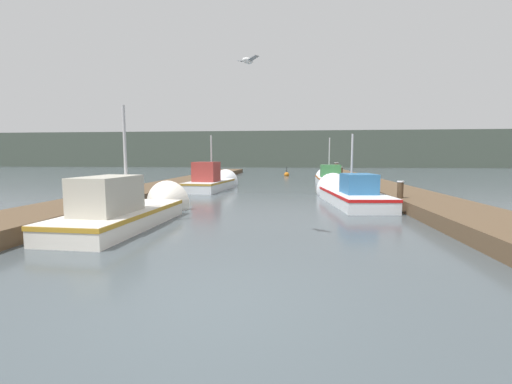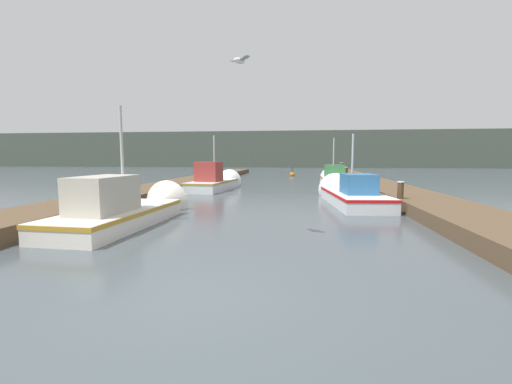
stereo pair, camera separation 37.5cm
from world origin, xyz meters
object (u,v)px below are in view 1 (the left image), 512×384
(fishing_boat_2, at_px, (213,182))
(mooring_piling_3, at_px, (336,171))
(fishing_boat_0, at_px, (132,209))
(mooring_piling_1, at_px, (91,204))
(fishing_boat_3, at_px, (328,178))
(seagull_lead, at_px, (248,61))
(mooring_piling_2, at_px, (341,173))
(channel_buoy, at_px, (287,175))
(fishing_boat_1, at_px, (347,193))
(mooring_piling_0, at_px, (400,195))

(fishing_boat_2, relative_size, mooring_piling_3, 3.92)
(fishing_boat_0, relative_size, mooring_piling_1, 5.39)
(fishing_boat_2, bearing_deg, fishing_boat_3, 40.46)
(mooring_piling_1, relative_size, mooring_piling_3, 0.73)
(fishing_boat_3, bearing_deg, seagull_lead, -101.15)
(fishing_boat_0, distance_m, fishing_boat_3, 16.32)
(fishing_boat_0, bearing_deg, seagull_lead, -24.54)
(mooring_piling_2, height_order, channel_buoy, mooring_piling_2)
(fishing_boat_0, distance_m, channel_buoy, 23.96)
(channel_buoy, xyz_separation_m, seagull_lead, (-0.51, -25.40, 3.68))
(fishing_boat_1, bearing_deg, mooring_piling_1, -153.46)
(fishing_boat_3, height_order, channel_buoy, fishing_boat_3)
(fishing_boat_1, distance_m, mooring_piling_3, 13.39)
(seagull_lead, bearing_deg, fishing_boat_1, 105.17)
(fishing_boat_2, relative_size, fishing_boat_3, 1.04)
(mooring_piling_3, bearing_deg, fishing_boat_1, -95.41)
(fishing_boat_2, xyz_separation_m, mooring_piling_3, (7.97, 8.67, 0.26))
(fishing_boat_0, distance_m, mooring_piling_2, 20.08)
(fishing_boat_2, height_order, seagull_lead, seagull_lead)
(fishing_boat_1, xyz_separation_m, channel_buoy, (-2.73, 18.30, -0.20))
(fishing_boat_3, distance_m, mooring_piling_3, 4.04)
(fishing_boat_0, xyz_separation_m, mooring_piling_3, (7.99, 18.65, 0.30))
(fishing_boat_0, relative_size, mooring_piling_0, 5.38)
(fishing_boat_3, bearing_deg, fishing_boat_2, -144.72)
(fishing_boat_2, height_order, mooring_piling_3, fishing_boat_2)
(mooring_piling_0, xyz_separation_m, mooring_piling_2, (0.08, 14.93, 0.02))
(fishing_boat_2, bearing_deg, fishing_boat_1, -28.87)
(fishing_boat_3, distance_m, mooring_piling_2, 3.77)
(mooring_piling_2, distance_m, channel_buoy, 6.87)
(fishing_boat_1, height_order, seagull_lead, seagull_lead)
(fishing_boat_0, xyz_separation_m, channel_buoy, (3.99, 23.62, -0.26))
(fishing_boat_3, relative_size, mooring_piling_2, 4.95)
(fishing_boat_3, xyz_separation_m, mooring_piling_0, (1.26, -11.41, 0.11))
(fishing_boat_0, distance_m, fishing_boat_2, 9.98)
(mooring_piling_3, bearing_deg, fishing_boat_3, -104.82)
(mooring_piling_0, bearing_deg, mooring_piling_2, 89.68)
(fishing_boat_3, relative_size, channel_buoy, 5.26)
(fishing_boat_2, xyz_separation_m, mooring_piling_0, (8.19, -6.63, 0.07))
(fishing_boat_2, bearing_deg, fishing_boat_0, -84.23)
(mooring_piling_3, bearing_deg, seagull_lead, -102.44)
(fishing_boat_2, xyz_separation_m, seagull_lead, (3.46, -11.76, 3.39))
(fishing_boat_3, bearing_deg, mooring_piling_2, 69.92)
(fishing_boat_3, bearing_deg, fishing_boat_1, -90.69)
(channel_buoy, bearing_deg, fishing_boat_0, -99.59)
(mooring_piling_0, bearing_deg, mooring_piling_3, 90.85)
(fishing_boat_0, height_order, mooring_piling_2, fishing_boat_0)
(fishing_boat_2, distance_m, mooring_piling_2, 11.72)
(fishing_boat_2, bearing_deg, seagull_lead, -67.70)
(fishing_boat_2, relative_size, channel_buoy, 5.47)
(fishing_boat_3, relative_size, mooring_piling_1, 5.17)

